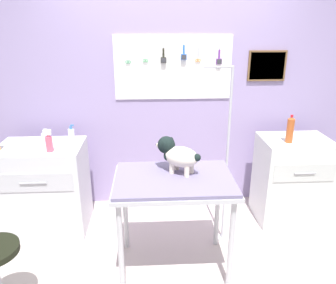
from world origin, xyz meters
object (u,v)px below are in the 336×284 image
object	(u,v)px
grooming_arm	(226,166)
dog	(177,154)
counter_left	(45,188)
soda_bottle	(290,130)
cabinet_right	(291,179)
grooming_table	(174,187)

from	to	relation	value
grooming_arm	dog	distance (m)	0.57
counter_left	soda_bottle	xyz separation A→B (m)	(2.40, -0.05, 0.58)
dog	soda_bottle	distance (m)	1.24
dog	grooming_arm	bearing A→B (deg)	28.49
cabinet_right	soda_bottle	bearing A→B (deg)	-143.30
grooming_arm	dog	bearing A→B (deg)	-151.51
counter_left	cabinet_right	world-z (taller)	cabinet_right
soda_bottle	dog	bearing A→B (deg)	-155.81
grooming_table	grooming_arm	bearing A→B (deg)	35.51
grooming_table	counter_left	distance (m)	1.44
dog	soda_bottle	bearing A→B (deg)	24.19
cabinet_right	soda_bottle	distance (m)	0.59
dog	cabinet_right	distance (m)	1.49
dog	soda_bottle	size ratio (longest dim) A/B	1.38
grooming_arm	counter_left	distance (m)	1.79
cabinet_right	grooming_table	bearing A→B (deg)	-151.45
dog	cabinet_right	world-z (taller)	dog
grooming_arm	cabinet_right	world-z (taller)	grooming_arm
grooming_arm	counter_left	bearing A→B (deg)	170.05
counter_left	cabinet_right	size ratio (longest dim) A/B	0.99
grooming_arm	dog	xyz separation A→B (m)	(-0.46, -0.25, 0.22)
counter_left	grooming_table	bearing A→B (deg)	-27.86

